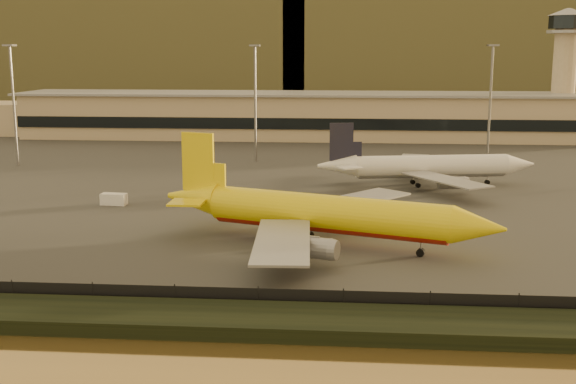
{
  "coord_description": "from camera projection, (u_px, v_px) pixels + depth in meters",
  "views": [
    {
      "loc": [
        10.07,
        -77.25,
        24.33
      ],
      "look_at": [
        2.76,
        12.0,
        6.74
      ],
      "focal_mm": 45.0,
      "sensor_mm": 36.0,
      "label": 1
    }
  ],
  "objects": [
    {
      "name": "white_narrowbody_jet",
      "position": [
        428.0,
        167.0,
        130.38
      ],
      "size": [
        40.16,
        38.68,
        11.58
      ],
      "rotation": [
        0.0,
        0.0,
        0.19
      ],
      "color": "white",
      "rests_on": "tarmac"
    },
    {
      "name": "control_tower",
      "position": [
        565.0,
        60.0,
        199.37
      ],
      "size": [
        11.2,
        11.2,
        35.5
      ],
      "color": "tan",
      "rests_on": "tarmac"
    },
    {
      "name": "gse_vehicle_yellow",
      "position": [
        352.0,
        216.0,
        103.05
      ],
      "size": [
        4.63,
        3.39,
        1.9
      ],
      "primitive_type": "cube",
      "rotation": [
        0.0,
        0.0,
        -0.4
      ],
      "color": "yellow",
      "rests_on": "tarmac"
    },
    {
      "name": "ground",
      "position": [
        255.0,
        271.0,
        81.05
      ],
      "size": [
        900.0,
        900.0,
        0.0
      ],
      "primitive_type": "plane",
      "color": "black",
      "rests_on": "ground"
    },
    {
      "name": "tarmac",
      "position": [
        305.0,
        153.0,
        173.93
      ],
      "size": [
        320.0,
        220.0,
        0.2
      ],
      "primitive_type": "cube",
      "color": "#2D2D2D",
      "rests_on": "ground"
    },
    {
      "name": "terminal_building",
      "position": [
        260.0,
        116.0,
        203.79
      ],
      "size": [
        202.0,
        25.0,
        12.6
      ],
      "color": "tan",
      "rests_on": "tarmac"
    },
    {
      "name": "perimeter_fence",
      "position": [
        237.0,
        299.0,
        68.08
      ],
      "size": [
        300.0,
        0.05,
        2.2
      ],
      "primitive_type": "cube",
      "color": "black",
      "rests_on": "tarmac"
    },
    {
      "name": "gse_vehicle_white",
      "position": [
        114.0,
        199.0,
        114.68
      ],
      "size": [
        4.15,
        2.14,
        1.8
      ],
      "primitive_type": "cube",
      "rotation": [
        0.0,
        0.0,
        -0.09
      ],
      "color": "white",
      "rests_on": "tarmac"
    },
    {
      "name": "distant_hills",
      "position": [
        294.0,
        38.0,
        409.16
      ],
      "size": [
        470.0,
        160.0,
        70.0
      ],
      "color": "brown",
      "rests_on": "ground"
    },
    {
      "name": "embankment",
      "position": [
        231.0,
        320.0,
        64.29
      ],
      "size": [
        320.0,
        7.0,
        1.4
      ],
      "primitive_type": "cube",
      "color": "black",
      "rests_on": "ground"
    },
    {
      "name": "apron_light_masts",
      "position": [
        371.0,
        93.0,
        150.16
      ],
      "size": [
        152.2,
        12.2,
        25.4
      ],
      "color": "slate",
      "rests_on": "tarmac"
    },
    {
      "name": "dhl_cargo_jet",
      "position": [
        322.0,
        214.0,
        90.25
      ],
      "size": [
        43.89,
        41.77,
        13.46
      ],
      "rotation": [
        0.0,
        0.0,
        -0.33
      ],
      "color": "yellow",
      "rests_on": "tarmac"
    }
  ]
}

